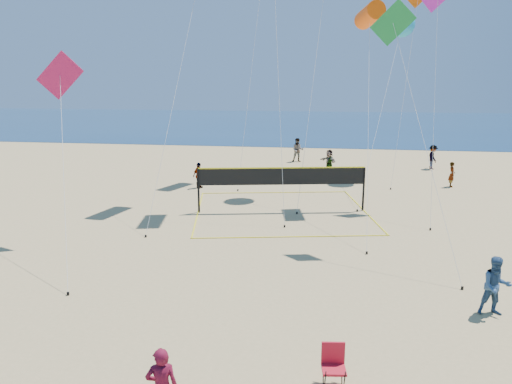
# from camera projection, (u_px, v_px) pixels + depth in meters

# --- Properties ---
(ocean) EXTENTS (140.00, 50.00, 0.03)m
(ocean) POSITION_uv_depth(u_px,v_px,m) (322.00, 124.00, 70.31)
(ocean) COLOR navy
(ocean) RESTS_ON ground
(bystander_a) EXTENTS (0.86, 0.69, 1.69)m
(bystander_a) POSITION_uv_depth(u_px,v_px,m) (496.00, 286.00, 13.76)
(bystander_a) COLOR #2F5077
(bystander_a) RESTS_ON ground
(far_person_0) EXTENTS (0.75, 0.97, 1.53)m
(far_person_0) POSITION_uv_depth(u_px,v_px,m) (199.00, 175.00, 29.59)
(far_person_0) COLOR gray
(far_person_0) RESTS_ON ground
(far_person_1) EXTENTS (1.35, 1.44, 1.62)m
(far_person_1) POSITION_uv_depth(u_px,v_px,m) (329.00, 161.00, 34.27)
(far_person_1) COLOR gray
(far_person_1) RESTS_ON ground
(far_person_2) EXTENTS (0.41, 0.58, 1.51)m
(far_person_2) POSITION_uv_depth(u_px,v_px,m) (452.00, 175.00, 29.91)
(far_person_2) COLOR gray
(far_person_2) RESTS_ON ground
(far_person_3) EXTENTS (0.94, 0.76, 1.84)m
(far_person_3) POSITION_uv_depth(u_px,v_px,m) (298.00, 150.00, 38.71)
(far_person_3) COLOR gray
(far_person_3) RESTS_ON ground
(far_person_4) EXTENTS (0.77, 1.19, 1.73)m
(far_person_4) POSITION_uv_depth(u_px,v_px,m) (433.00, 157.00, 35.67)
(far_person_4) COLOR gray
(far_person_4) RESTS_ON ground
(camp_chair) EXTENTS (0.56, 0.67, 1.04)m
(camp_chair) POSITION_uv_depth(u_px,v_px,m) (333.00, 362.00, 10.67)
(camp_chair) COLOR red
(camp_chair) RESTS_ON ground
(volleyball_net) EXTENTS (9.74, 9.62, 2.22)m
(volleyball_net) POSITION_uv_depth(u_px,v_px,m) (282.00, 182.00, 24.26)
(volleyball_net) COLOR black
(volleyball_net) RESTS_ON ground
(kite_2) EXTENTS (1.40, 8.99, 9.96)m
(kite_2) POSITION_uv_depth(u_px,v_px,m) (370.00, 15.00, 24.04)
(kite_2) COLOR #FF5607
(kite_2) RESTS_ON ground
(kite_3) EXTENTS (3.59, 5.43, 7.46)m
(kite_3) POSITION_uv_depth(u_px,v_px,m) (60.00, 83.00, 18.97)
(kite_3) COLOR #D01854
(kite_3) RESTS_ON ground
(kite_4) EXTENTS (2.96, 4.76, 9.25)m
(kite_4) POSITION_uv_depth(u_px,v_px,m) (396.00, 35.00, 18.22)
(kite_4) COLOR #1A8E39
(kite_4) RESTS_ON ground
(kite_7) EXTENTS (3.76, 10.07, 10.40)m
(kite_7) POSITION_uv_depth(u_px,v_px,m) (402.00, 24.00, 30.68)
(kite_7) COLOR #1B94D6
(kite_7) RESTS_ON ground
(kite_9) EXTENTS (2.43, 5.03, 12.34)m
(kite_9) POSITION_uv_depth(u_px,v_px,m) (417.00, 6.00, 31.09)
(kite_9) COLOR #FF5607
(kite_9) RESTS_ON ground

